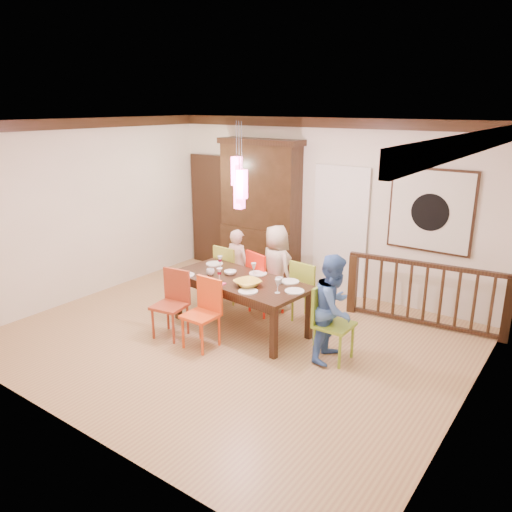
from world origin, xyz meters
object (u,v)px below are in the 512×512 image
Objects in this scene: balustrade at (425,293)px; person_end_right at (334,308)px; dining_table at (240,285)px; chair_end_right at (335,319)px; chair_far_left at (232,269)px; person_far_left at (238,266)px; person_far_mid at (276,268)px; china_hutch at (260,211)px.

person_end_right is (-0.63, -1.65, 0.19)m from balustrade.
dining_table is 2.18× the size of chair_end_right.
balustrade reaches higher than chair_far_left.
person_far_left is (-2.18, 0.85, 0.05)m from chair_end_right.
chair_end_right reaches higher than chair_far_left.
chair_far_left is 0.98× the size of chair_end_right.
chair_far_left is 2.43m from chair_end_right.
dining_table is at bearing 83.97° from person_end_right.
chair_far_left is at bearing 65.48° from person_end_right.
dining_table is at bearing 132.40° from person_far_left.
person_far_mid reaches higher than person_far_left.
balustrade reaches higher than dining_table.
chair_far_left is 0.12m from person_far_left.
person_far_left is 2.31m from person_end_right.
balustrade is 1.67× the size of person_end_right.
chair_far_left is (-0.77, 0.78, -0.12)m from dining_table.
person_far_left is at bearing 135.71° from dining_table.
dining_table is at bearing -62.19° from china_hutch.
chair_far_left reaches higher than dining_table.
dining_table is 1.10m from chair_far_left.
china_hutch is 1.85× the size of person_end_right.
person_end_right is at bearing 161.45° from person_far_left.
dining_table is at bearing 137.33° from chair_far_left.
person_far_left is at bearing 68.75° from chair_end_right.
person_far_mid is at bearing -45.49° from china_hutch.
person_far_mid is at bearing -169.51° from chair_far_left.
person_end_right is (1.46, -0.92, 0.01)m from person_far_mid.
chair_far_left is 0.70× the size of person_far_mid.
china_hutch is 2.09× the size of person_far_left.
china_hutch is (-0.27, 1.19, 0.73)m from chair_far_left.
person_far_left is (-0.66, 0.80, -0.06)m from dining_table.
dining_table is 2.24× the size of chair_far_left.
dining_table is 0.83× the size of china_hutch.
person_far_left is 0.89× the size of person_far_mid.
person_end_right reaches higher than dining_table.
person_end_right reaches higher than balustrade.
china_hutch reaches higher than chair_far_left.
dining_table is at bearing 110.14° from person_far_mid.
dining_table is 1.52m from chair_end_right.
chair_end_right is at bearing -116.63° from balustrade.
balustrade is 1.78m from person_end_right.
chair_far_left is at bearing -170.57° from balustrade.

